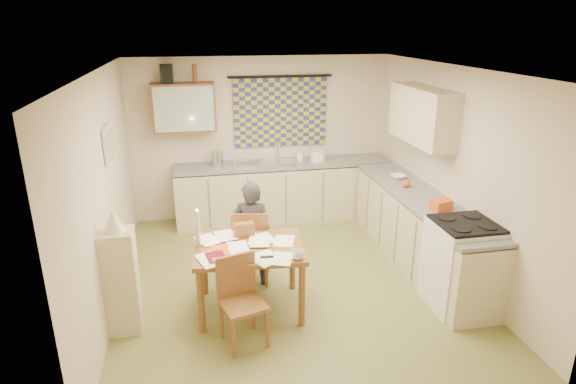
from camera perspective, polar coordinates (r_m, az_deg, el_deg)
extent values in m
cube|color=olive|center=(5.98, 0.27, -10.39)|extent=(4.00, 4.50, 0.02)
cube|color=white|center=(5.20, 0.31, 14.46)|extent=(4.00, 4.50, 0.02)
cube|color=beige|center=(7.61, -3.18, 6.40)|extent=(4.00, 0.02, 2.50)
cube|color=beige|center=(3.46, 8.03, -10.41)|extent=(4.00, 0.02, 2.50)
cube|color=beige|center=(5.44, -20.92, -0.22)|extent=(0.02, 4.50, 2.50)
cube|color=beige|center=(6.17, 18.91, 2.26)|extent=(0.02, 4.50, 2.50)
cube|color=navy|center=(7.54, -0.91, 9.41)|extent=(1.45, 0.03, 1.05)
cylinder|color=black|center=(7.44, -0.90, 13.55)|extent=(1.60, 0.04, 0.04)
cube|color=brown|center=(7.25, -12.21, 9.78)|extent=(0.90, 0.34, 0.70)
cube|color=#99B2A5|center=(7.08, -12.22, 9.56)|extent=(0.84, 0.02, 0.64)
cube|color=tan|center=(6.42, 15.66, 8.75)|extent=(0.34, 1.30, 0.70)
cube|color=beige|center=(5.69, -20.47, 5.40)|extent=(0.04, 0.50, 0.40)
cube|color=beige|center=(5.69, -20.22, 5.42)|extent=(0.01, 0.42, 0.32)
cube|color=tan|center=(7.59, -0.67, -0.06)|extent=(3.30, 0.60, 0.86)
cube|color=#64605E|center=(7.44, -0.68, 3.35)|extent=(3.30, 0.62, 0.04)
cube|color=tan|center=(6.40, 15.18, -4.59)|extent=(0.60, 2.95, 0.86)
cube|color=#64605E|center=(6.23, 15.56, -0.63)|extent=(0.62, 2.95, 0.04)
cube|color=white|center=(5.58, 19.82, -8.23)|extent=(0.64, 0.64, 0.96)
cube|color=black|center=(5.38, 20.41, -3.55)|extent=(0.61, 0.61, 0.03)
cube|color=silver|center=(7.44, -0.96, 3.18)|extent=(0.65, 0.57, 0.10)
cylinder|color=silver|center=(7.56, -1.23, 4.87)|extent=(0.04, 0.04, 0.28)
cube|color=silver|center=(7.35, -5.08, 3.47)|extent=(0.41, 0.37, 0.06)
cylinder|color=silver|center=(7.29, -8.39, 3.94)|extent=(0.18, 0.18, 0.24)
cylinder|color=white|center=(7.54, 3.57, 4.31)|extent=(0.31, 0.31, 0.16)
imported|color=white|center=(7.52, 1.40, 4.34)|extent=(0.08, 0.08, 0.17)
imported|color=white|center=(6.84, 12.90, 1.79)|extent=(0.25, 0.25, 0.05)
cube|color=#CD5219|center=(5.81, 17.69, -1.47)|extent=(0.25, 0.21, 0.12)
sphere|color=#CD5219|center=(6.48, 13.85, 0.96)|extent=(0.10, 0.10, 0.10)
cube|color=black|center=(7.20, -14.23, 13.43)|extent=(0.18, 0.21, 0.26)
cylinder|color=#195926|center=(7.19, -13.69, 13.47)|extent=(0.09, 0.09, 0.26)
cylinder|color=brown|center=(7.19, -10.97, 13.65)|extent=(0.08, 0.08, 0.26)
cube|color=brown|center=(5.09, -4.61, -6.67)|extent=(1.20, 0.95, 0.05)
cube|color=brown|center=(5.77, -4.34, -6.35)|extent=(0.50, 0.50, 0.04)
cube|color=brown|center=(5.49, -4.56, -4.84)|extent=(0.42, 0.12, 0.47)
cube|color=brown|center=(4.72, -5.31, -13.18)|extent=(0.49, 0.49, 0.04)
cube|color=brown|center=(4.74, -6.21, -9.72)|extent=(0.39, 0.14, 0.43)
imported|color=black|center=(5.63, -4.31, -4.96)|extent=(0.61, 0.53, 1.28)
cube|color=tan|center=(5.10, -19.14, -10.02)|extent=(0.32, 0.30, 1.09)
cone|color=beige|center=(4.83, -19.99, -3.20)|extent=(0.20, 0.20, 0.22)
cube|color=brown|center=(5.27, -5.26, -4.49)|extent=(0.23, 0.12, 0.16)
imported|color=white|center=(4.79, 1.16, -7.43)|extent=(0.13, 0.13, 0.10)
imported|color=maroon|center=(4.85, -9.59, -7.82)|extent=(0.26, 0.30, 0.02)
imported|color=#CD5219|center=(4.99, -9.20, -7.00)|extent=(0.22, 0.28, 0.02)
cube|color=#CD5219|center=(4.78, -8.24, -8.07)|extent=(0.12, 0.08, 0.04)
cube|color=black|center=(4.83, -2.52, -7.75)|extent=(0.13, 0.05, 0.02)
cylinder|color=silver|center=(5.11, -10.59, -5.45)|extent=(0.08, 0.08, 0.18)
cylinder|color=white|center=(5.03, -10.58, -3.35)|extent=(0.03, 0.03, 0.22)
sphere|color=#FFCC66|center=(4.97, -10.77, -2.14)|extent=(0.02, 0.02, 0.02)
cube|color=white|center=(5.18, -0.46, -5.80)|extent=(0.28, 0.34, 0.00)
cube|color=white|center=(5.24, -2.92, -5.50)|extent=(0.28, 0.34, 0.00)
cube|color=white|center=(4.81, -0.73, -7.88)|extent=(0.30, 0.35, 0.00)
cube|color=white|center=(4.80, -2.97, -7.97)|extent=(0.33, 0.36, 0.00)
cube|color=white|center=(4.87, -9.18, -7.75)|extent=(0.31, 0.36, 0.00)
cube|color=white|center=(4.83, -2.52, -7.74)|extent=(0.29, 0.35, 0.00)
cube|color=white|center=(5.26, -9.48, -5.60)|extent=(0.31, 0.36, 0.00)
cube|color=white|center=(5.04, -5.96, -6.52)|extent=(0.22, 0.31, 0.00)
cube|color=white|center=(4.81, -9.18, -8.02)|extent=(0.29, 0.35, 0.00)
cube|color=white|center=(5.20, -3.48, -5.57)|extent=(0.28, 0.34, 0.00)
cube|color=white|center=(5.32, -7.40, -5.12)|extent=(0.27, 0.33, 0.00)
cube|color=white|center=(5.15, -3.38, -5.83)|extent=(0.26, 0.33, 0.00)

